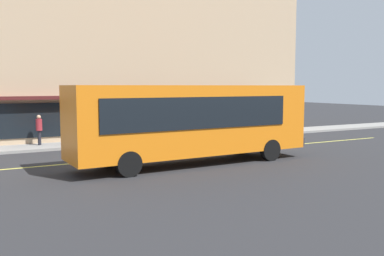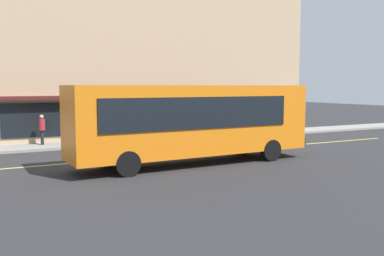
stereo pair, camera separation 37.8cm
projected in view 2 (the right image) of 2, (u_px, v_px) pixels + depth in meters
ground at (118, 160)px, 20.07m from camera, size 120.00×120.00×0.00m
sidewalk at (89, 144)px, 24.91m from camera, size 80.00×2.43×0.15m
lane_centre_stripe at (118, 159)px, 20.06m from camera, size 36.00×0.16×0.01m
storefront_building at (113, 59)px, 31.57m from camera, size 27.06×10.90×10.98m
bus at (194, 120)px, 18.81m from camera, size 11.20×2.88×3.50m
traffic_light at (185, 101)px, 26.87m from camera, size 0.30×0.52×3.20m
pedestrian_at_corner at (259, 120)px, 29.61m from camera, size 0.34×0.34×1.60m
pedestrian_waiting at (42, 127)px, 23.99m from camera, size 0.34×0.34×1.71m
pedestrian_near_storefront at (93, 124)px, 25.09m from camera, size 0.34×0.34×1.76m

